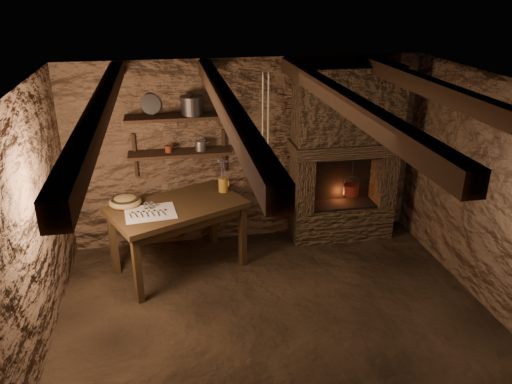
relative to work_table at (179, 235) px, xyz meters
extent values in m
plane|color=black|center=(0.94, -1.29, -0.46)|extent=(4.50, 4.50, 0.00)
cube|color=#483221|center=(0.94, 0.71, 0.74)|extent=(4.50, 0.04, 2.40)
cube|color=#483221|center=(0.94, -3.29, 0.74)|extent=(4.50, 0.04, 2.40)
cube|color=#483221|center=(-1.31, -1.29, 0.74)|extent=(0.04, 4.00, 2.40)
cube|color=#483221|center=(3.19, -1.29, 0.74)|extent=(0.04, 4.00, 2.40)
cube|color=black|center=(0.94, -1.29, 1.94)|extent=(4.50, 4.00, 0.04)
cube|color=black|center=(-0.56, -1.29, 1.85)|extent=(0.14, 3.95, 0.16)
cube|color=black|center=(0.44, -1.29, 1.85)|extent=(0.14, 3.95, 0.16)
cube|color=black|center=(1.44, -1.29, 1.85)|extent=(0.14, 3.95, 0.16)
cube|color=black|center=(2.44, -1.29, 1.85)|extent=(0.14, 3.95, 0.16)
cube|color=black|center=(0.09, 0.55, 0.84)|extent=(1.25, 0.30, 0.04)
cube|color=black|center=(0.09, 0.55, 1.29)|extent=(1.25, 0.30, 0.04)
cube|color=#3B2C1D|center=(2.19, 0.47, -0.24)|extent=(1.35, 0.45, 0.45)
cube|color=#3B2C1D|center=(1.63, 0.47, 0.36)|extent=(0.23, 0.45, 0.75)
cube|color=#3B2C1D|center=(2.75, 0.47, 0.36)|extent=(0.23, 0.45, 0.75)
cube|color=#3B2C1D|center=(2.19, 0.44, 0.82)|extent=(1.43, 0.51, 0.16)
cube|color=#3B2C1D|center=(2.19, 0.47, 1.37)|extent=(1.35, 0.45, 0.94)
cube|color=black|center=(2.19, 0.67, 0.36)|extent=(0.90, 0.06, 0.75)
cube|color=#2F2010|center=(0.00, 0.00, 0.36)|extent=(1.72, 1.41, 0.06)
cube|color=#2F2010|center=(0.00, 0.00, 0.27)|extent=(1.55, 1.24, 0.11)
cube|color=white|center=(-0.30, -0.17, 0.40)|extent=(0.60, 0.50, 0.01)
cylinder|color=#AE7C21|center=(0.58, 0.29, 0.49)|extent=(0.15, 0.15, 0.18)
torus|color=#AE7C21|center=(0.64, 0.29, 0.50)|extent=(0.02, 0.10, 0.10)
ellipsoid|color=olive|center=(-0.58, 0.09, 0.44)|extent=(0.49, 0.49, 0.13)
cylinder|color=#302C2A|center=(0.26, 0.55, 1.41)|extent=(0.28, 0.28, 0.20)
cylinder|color=#A0A09B|center=(-0.22, 0.65, 1.43)|extent=(0.27, 0.19, 0.24)
cylinder|color=#5F2213|center=(-0.05, 0.55, 0.90)|extent=(0.11, 0.11, 0.08)
cylinder|color=maroon|center=(2.29, 0.43, 0.23)|extent=(0.22, 0.22, 0.14)
torus|color=#302C2A|center=(2.29, 0.43, 0.31)|extent=(0.22, 0.01, 0.22)
cylinder|color=#302C2A|center=(2.29, 0.43, 0.48)|extent=(0.01, 0.01, 0.44)
camera|label=1|loc=(-0.06, -5.32, 2.80)|focal=35.00mm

